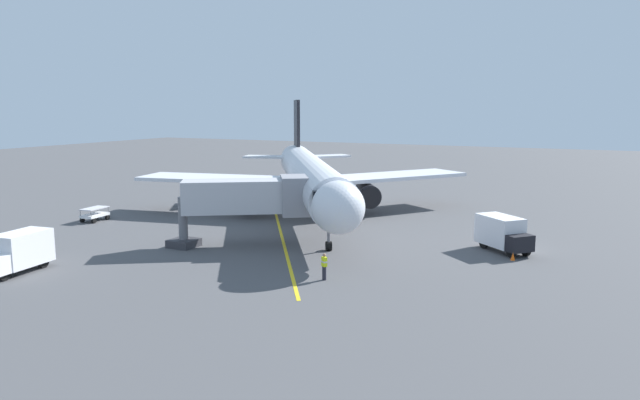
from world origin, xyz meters
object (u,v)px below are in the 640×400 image
at_px(airplane, 310,177).
at_px(ground_crew_marshaller, 324,266).
at_px(baggage_cart_starboard_side, 95,214).
at_px(safety_cone_nose_left, 513,256).
at_px(safety_cone_nose_right, 193,244).
at_px(box_truck_portside, 503,233).
at_px(jet_bridge, 256,198).
at_px(box_truck_near_nose, 18,252).

distance_m(airplane, ground_crew_marshaller, 21.69).
height_order(ground_crew_marshaller, baggage_cart_starboard_side, ground_crew_marshaller).
height_order(safety_cone_nose_left, safety_cone_nose_right, same).
bearing_deg(safety_cone_nose_right, box_truck_portside, -157.49).
bearing_deg(ground_crew_marshaller, baggage_cart_starboard_side, -16.00).
bearing_deg(airplane, jet_bridge, 97.33).
bearing_deg(safety_cone_nose_left, box_truck_near_nose, 31.27).
distance_m(ground_crew_marshaller, box_truck_near_nose, 20.11).
bearing_deg(box_truck_portside, baggage_cart_starboard_side, 7.07).
height_order(jet_bridge, ground_crew_marshaller, jet_bridge).
bearing_deg(jet_bridge, airplane, -82.67).
relative_size(box_truck_near_nose, baggage_cart_starboard_side, 1.76).
bearing_deg(jet_bridge, safety_cone_nose_left, -168.35).
bearing_deg(box_truck_portside, airplane, -17.66).
xyz_separation_m(jet_bridge, baggage_cart_starboard_side, (19.04, -1.68, -3.11)).
xyz_separation_m(box_truck_near_nose, safety_cone_nose_right, (-5.81, -10.75, -1.11)).
distance_m(jet_bridge, baggage_cart_starboard_side, 19.36).
distance_m(box_truck_portside, safety_cone_nose_left, 2.82).
distance_m(airplane, baggage_cart_starboard_side, 20.75).
distance_m(jet_bridge, safety_cone_nose_left, 19.54).
height_order(box_truck_near_nose, safety_cone_nose_right, box_truck_near_nose).
relative_size(jet_bridge, ground_crew_marshaller, 6.20).
xyz_separation_m(airplane, baggage_cart_starboard_side, (17.45, 10.72, -3.35)).
distance_m(ground_crew_marshaller, baggage_cart_starboard_side, 29.07).
relative_size(box_truck_near_nose, box_truck_portside, 1.02).
bearing_deg(jet_bridge, ground_crew_marshaller, 144.57).
height_order(box_truck_near_nose, box_truck_portside, same).
distance_m(box_truck_near_nose, baggage_cart_starboard_side, 17.79).
height_order(box_truck_portside, safety_cone_nose_right, box_truck_portside).
bearing_deg(ground_crew_marshaller, safety_cone_nose_left, -134.17).
relative_size(ground_crew_marshaller, box_truck_portside, 0.36).
distance_m(safety_cone_nose_left, safety_cone_nose_right, 23.84).
height_order(airplane, safety_cone_nose_left, airplane).
relative_size(airplane, safety_cone_nose_right, 64.93).
xyz_separation_m(baggage_cart_starboard_side, safety_cone_nose_right, (-14.98, 4.47, -0.38)).
bearing_deg(airplane, safety_cone_nose_right, 80.78).
bearing_deg(safety_cone_nose_left, box_truck_portside, -65.15).
relative_size(ground_crew_marshaller, baggage_cart_starboard_side, 0.63).
xyz_separation_m(airplane, safety_cone_nose_left, (-20.42, 8.51, -3.73)).
xyz_separation_m(jet_bridge, ground_crew_marshaller, (-8.90, 6.34, -2.88)).
distance_m(airplane, box_truck_near_nose, 27.35).
xyz_separation_m(box_truck_portside, safety_cone_nose_right, (21.80, 9.03, -1.11)).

